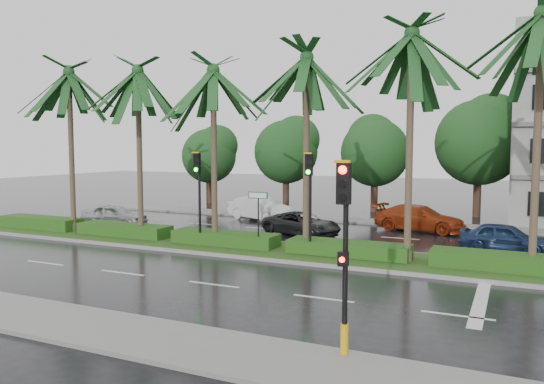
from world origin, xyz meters
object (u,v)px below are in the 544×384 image
at_px(car_red, 420,218).
at_px(car_blue, 505,238).
at_px(signal_median_left, 198,185).
at_px(car_silver, 115,215).
at_px(street_sign, 258,206).
at_px(signal_near, 344,250).
at_px(car_white, 261,208).
at_px(car_darkgrey, 302,224).

relative_size(car_red, car_blue, 1.30).
distance_m(signal_median_left, car_silver, 9.37).
relative_size(street_sign, car_blue, 0.67).
xyz_separation_m(signal_near, car_red, (-1.50, 19.21, -1.77)).
relative_size(signal_median_left, car_silver, 1.11).
bearing_deg(street_sign, car_white, 115.45).
relative_size(signal_median_left, car_darkgrey, 0.98).
distance_m(signal_near, car_white, 22.56).
bearing_deg(street_sign, signal_near, -54.66).
distance_m(signal_median_left, car_blue, 14.16).
bearing_deg(car_blue, car_red, 51.49).
distance_m(signal_near, car_darkgrey, 16.80).
height_order(signal_median_left, street_sign, signal_median_left).
distance_m(car_silver, car_darkgrey, 11.43).
bearing_deg(car_white, signal_median_left, -151.80).
height_order(street_sign, car_red, street_sign).
relative_size(signal_near, car_blue, 1.13).
height_order(car_silver, car_darkgrey, car_silver).
bearing_deg(street_sign, signal_median_left, -176.53).
height_order(signal_median_left, car_darkgrey, signal_median_left).
xyz_separation_m(car_white, car_red, (10.00, -0.12, -0.04)).
height_order(signal_near, signal_median_left, signal_median_left).
bearing_deg(signal_near, street_sign, 125.34).
bearing_deg(car_darkgrey, car_red, -35.34).
bearing_deg(signal_median_left, street_sign, 3.47).
bearing_deg(signal_near, signal_median_left, 135.91).
xyz_separation_m(street_sign, car_blue, (10.00, 4.93, -1.46)).
bearing_deg(signal_near, car_white, 120.75).
bearing_deg(car_white, signal_near, -129.89).
height_order(car_silver, car_white, car_white).
xyz_separation_m(street_sign, car_silver, (-11.29, 3.52, -1.46)).
xyz_separation_m(car_red, car_blue, (4.50, -4.41, -0.07)).
height_order(car_silver, car_blue, car_silver).
xyz_separation_m(car_darkgrey, car_blue, (10.00, -0.35, 0.04)).
bearing_deg(signal_near, car_silver, 143.79).
relative_size(signal_near, car_red, 0.87).
height_order(street_sign, car_blue, street_sign).
height_order(signal_near, car_darkgrey, signal_near).
relative_size(street_sign, car_darkgrey, 0.59).
bearing_deg(car_red, signal_median_left, 148.52).
height_order(car_darkgrey, car_red, car_red).
height_order(signal_median_left, car_silver, signal_median_left).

